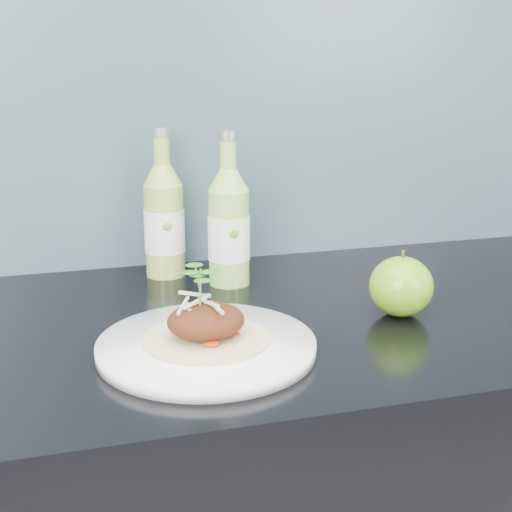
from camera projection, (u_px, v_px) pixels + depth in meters
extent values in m
cube|color=#6A95A7|center=(195.00, 54.00, 1.17)|extent=(4.00, 0.02, 0.70)
cylinder|color=white|center=(207.00, 346.00, 0.87)|extent=(0.29, 0.29, 0.02)
cylinder|color=tan|center=(206.00, 339.00, 0.87)|extent=(0.15, 0.15, 0.00)
ellipsoid|color=#4E220E|center=(206.00, 321.00, 0.86)|extent=(0.10, 0.08, 0.04)
ellipsoid|color=#5A910F|center=(401.00, 286.00, 0.98)|extent=(0.10, 0.10, 0.08)
cylinder|color=#472D14|center=(403.00, 255.00, 0.97)|extent=(0.01, 0.00, 0.01)
cylinder|color=#99AF49|center=(165.00, 231.00, 1.15)|extent=(0.08, 0.08, 0.15)
cone|color=#99AF49|center=(162.00, 175.00, 1.13)|extent=(0.06, 0.06, 0.03)
cylinder|color=#99AF49|center=(162.00, 150.00, 1.12)|extent=(0.03, 0.03, 0.04)
cylinder|color=silver|center=(161.00, 132.00, 1.11)|extent=(0.03, 0.03, 0.01)
cylinder|color=white|center=(165.00, 230.00, 1.15)|extent=(0.08, 0.08, 0.07)
ellipsoid|color=#59A533|center=(167.00, 227.00, 1.12)|extent=(0.01, 0.00, 0.01)
cylinder|color=#90C753|center=(229.00, 238.00, 1.11)|extent=(0.08, 0.08, 0.15)
cone|color=#90C753|center=(228.00, 180.00, 1.09)|extent=(0.06, 0.06, 0.03)
cylinder|color=#90C753|center=(228.00, 154.00, 1.07)|extent=(0.03, 0.03, 0.04)
cylinder|color=silver|center=(228.00, 135.00, 1.07)|extent=(0.03, 0.03, 0.01)
cylinder|color=white|center=(229.00, 237.00, 1.11)|extent=(0.09, 0.09, 0.07)
ellipsoid|color=#59A533|center=(234.00, 234.00, 1.08)|extent=(0.01, 0.00, 0.01)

